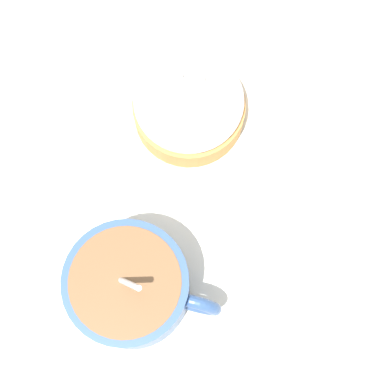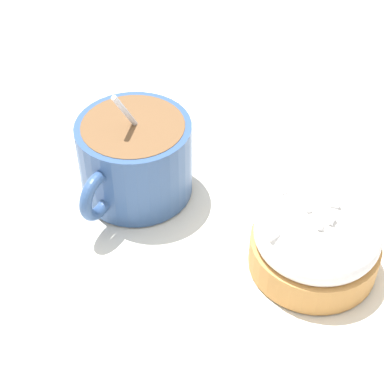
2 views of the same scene
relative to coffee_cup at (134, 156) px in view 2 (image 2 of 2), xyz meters
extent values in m
plane|color=#B2B2B7|center=(0.07, 0.01, -0.04)|extent=(3.00, 3.00, 0.00)
cube|color=white|center=(0.07, 0.01, -0.04)|extent=(0.35, 0.33, 0.00)
cylinder|color=#335184|center=(0.00, 0.00, 0.00)|extent=(0.09, 0.09, 0.06)
cylinder|color=brown|center=(0.00, 0.00, 0.02)|extent=(0.08, 0.08, 0.01)
torus|color=#335184|center=(0.01, -0.05, 0.00)|extent=(0.02, 0.04, 0.04)
ellipsoid|color=silver|center=(0.00, -0.02, -0.02)|extent=(0.02, 0.03, 0.01)
cylinder|color=silver|center=(0.00, 0.01, 0.02)|extent=(0.01, 0.05, 0.09)
cylinder|color=#C18442|center=(0.15, 0.02, -0.02)|extent=(0.09, 0.09, 0.02)
ellipsoid|color=white|center=(0.15, 0.02, 0.00)|extent=(0.09, 0.09, 0.04)
cube|color=white|center=(0.16, 0.02, 0.02)|extent=(0.01, 0.00, 0.00)
cube|color=white|center=(0.13, -0.01, 0.01)|extent=(0.01, 0.01, 0.00)
cube|color=white|center=(0.14, 0.02, 0.02)|extent=(0.01, 0.01, 0.00)
cube|color=white|center=(0.12, 0.03, 0.01)|extent=(0.01, 0.01, 0.00)
cube|color=white|center=(0.16, 0.02, 0.02)|extent=(0.01, 0.01, 0.00)
cube|color=white|center=(0.15, 0.01, 0.02)|extent=(0.01, 0.01, 0.00)
cube|color=white|center=(0.15, 0.03, 0.02)|extent=(0.01, 0.01, 0.00)
camera|label=1|loc=(-0.03, -0.06, 0.46)|focal=60.00mm
camera|label=2|loc=(0.27, -0.26, 0.32)|focal=60.00mm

